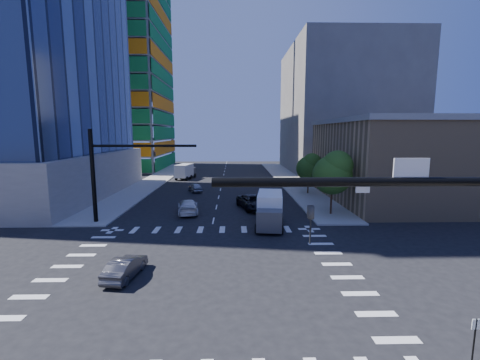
{
  "coord_description": "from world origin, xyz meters",
  "views": [
    {
      "loc": [
        2.04,
        -19.39,
        8.77
      ],
      "look_at": [
        2.61,
        8.0,
        4.74
      ],
      "focal_mm": 24.0,
      "sensor_mm": 36.0,
      "label": 1
    }
  ],
  "objects": [
    {
      "name": "tree_south",
      "position": [
        12.63,
        13.9,
        4.69
      ],
      "size": [
        4.16,
        4.16,
        6.82
      ],
      "color": "#382316",
      "rests_on": "sidewalk_ne"
    },
    {
      "name": "box_truck_far",
      "position": [
        -7.09,
        41.97,
        1.27
      ],
      "size": [
        3.51,
        5.87,
        2.88
      ],
      "rotation": [
        0.0,
        0.0,
        2.91
      ],
      "color": "black",
      "rests_on": "ground"
    },
    {
      "name": "car_sb_cross",
      "position": [
        -4.6,
        -0.64,
        0.63
      ],
      "size": [
        1.83,
        3.99,
        1.27
      ],
      "primitive_type": "imported",
      "rotation": [
        0.0,
        0.0,
        3.01
      ],
      "color": "#424146",
      "rests_on": "ground"
    },
    {
      "name": "tree_north",
      "position": [
        12.93,
        25.9,
        3.99
      ],
      "size": [
        3.54,
        3.52,
        5.78
      ],
      "color": "#382316",
      "rests_on": "sidewalk_ne"
    },
    {
      "name": "road_markings",
      "position": [
        0.0,
        0.0,
        0.01
      ],
      "size": [
        20.0,
        20.0,
        0.01
      ],
      "primitive_type": "cube",
      "color": "silver",
      "rests_on": "ground"
    },
    {
      "name": "no_parking_sign",
      "position": [
        10.7,
        -9.0,
        1.38
      ],
      "size": [
        0.3,
        0.06,
        2.2
      ],
      "color": "black",
      "rests_on": "ground"
    },
    {
      "name": "commercial_building",
      "position": [
        25.0,
        22.0,
        5.31
      ],
      "size": [
        20.5,
        22.5,
        10.6
      ],
      "color": "tan",
      "rests_on": "ground"
    },
    {
      "name": "car_nb_far",
      "position": [
        4.31,
        16.97,
        0.8
      ],
      "size": [
        4.14,
        6.27,
        1.6
      ],
      "primitive_type": "imported",
      "rotation": [
        0.0,
        0.0,
        0.28
      ],
      "color": "black",
      "rests_on": "ground"
    },
    {
      "name": "bg_building_ne",
      "position": [
        27.0,
        55.0,
        14.0
      ],
      "size": [
        24.0,
        30.0,
        28.0
      ],
      "primitive_type": "cube",
      "color": "#655E5B",
      "rests_on": "ground"
    },
    {
      "name": "sidewalk_ne",
      "position": [
        12.5,
        40.0,
        0.07
      ],
      "size": [
        5.0,
        60.0,
        0.15
      ],
      "primitive_type": "cube",
      "color": "#989590",
      "rests_on": "ground"
    },
    {
      "name": "car_sb_near",
      "position": [
        -2.98,
        15.18,
        0.76
      ],
      "size": [
        2.87,
        5.47,
        1.51
      ],
      "primitive_type": "imported",
      "rotation": [
        0.0,
        0.0,
        3.29
      ],
      "color": "silver",
      "rests_on": "ground"
    },
    {
      "name": "ground",
      "position": [
        0.0,
        0.0,
        0.0
      ],
      "size": [
        160.0,
        160.0,
        0.0
      ],
      "primitive_type": "plane",
      "color": "black",
      "rests_on": "ground"
    },
    {
      "name": "construction_building",
      "position": [
        -27.41,
        61.93,
        24.61
      ],
      "size": [
        25.16,
        34.5,
        70.6
      ],
      "color": "slate",
      "rests_on": "ground"
    },
    {
      "name": "box_truck_near",
      "position": [
        5.44,
        9.88,
        1.35
      ],
      "size": [
        3.21,
        6.1,
        3.06
      ],
      "rotation": [
        0.0,
        0.0,
        -0.13
      ],
      "color": "black",
      "rests_on": "ground"
    },
    {
      "name": "sidewalk_nw",
      "position": [
        -12.5,
        40.0,
        0.07
      ],
      "size": [
        5.0,
        60.0,
        0.15
      ],
      "primitive_type": "cube",
      "color": "#989590",
      "rests_on": "ground"
    },
    {
      "name": "signal_mast_nw",
      "position": [
        -10.0,
        11.5,
        5.49
      ],
      "size": [
        10.2,
        0.4,
        9.0
      ],
      "color": "black",
      "rests_on": "sidewalk_nw"
    },
    {
      "name": "car_sb_mid",
      "position": [
        -3.7,
        28.21,
        0.64
      ],
      "size": [
        2.78,
        4.07,
        1.29
      ],
      "primitive_type": "imported",
      "rotation": [
        0.0,
        0.0,
        3.51
      ],
      "color": "#A1A3A9",
      "rests_on": "ground"
    }
  ]
}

